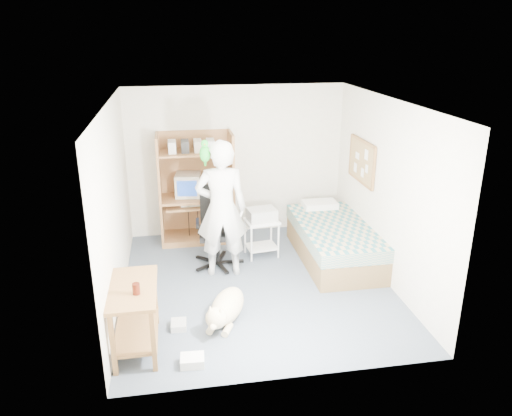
% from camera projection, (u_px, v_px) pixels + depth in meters
% --- Properties ---
extents(floor, '(4.00, 4.00, 0.00)m').
position_uv_depth(floor, '(257.00, 284.00, 6.93)').
color(floor, '#434C5B').
rests_on(floor, ground).
extents(wall_back, '(3.60, 0.02, 2.50)m').
position_uv_depth(wall_back, '(236.00, 161.00, 8.35)').
color(wall_back, white).
rests_on(wall_back, floor).
extents(wall_right, '(0.02, 4.00, 2.50)m').
position_uv_depth(wall_right, '(387.00, 192.00, 6.79)').
color(wall_right, white).
rests_on(wall_right, floor).
extents(wall_left, '(0.02, 4.00, 2.50)m').
position_uv_depth(wall_left, '(115.00, 207.00, 6.21)').
color(wall_left, white).
rests_on(wall_left, floor).
extents(ceiling, '(3.60, 4.00, 0.02)m').
position_uv_depth(ceiling, '(257.00, 102.00, 6.08)').
color(ceiling, white).
rests_on(ceiling, wall_back).
extents(computer_hutch, '(1.20, 0.63, 1.80)m').
position_uv_depth(computer_hutch, '(196.00, 192.00, 8.15)').
color(computer_hutch, brown).
rests_on(computer_hutch, floor).
extents(bed, '(1.02, 2.02, 0.66)m').
position_uv_depth(bed, '(334.00, 241.00, 7.61)').
color(bed, brown).
rests_on(bed, floor).
extents(side_desk, '(0.50, 1.00, 0.75)m').
position_uv_depth(side_desk, '(135.00, 308.00, 5.40)').
color(side_desk, brown).
rests_on(side_desk, floor).
extents(corkboard, '(0.04, 0.94, 0.66)m').
position_uv_depth(corkboard, '(362.00, 161.00, 7.55)').
color(corkboard, olive).
rests_on(corkboard, wall_right).
extents(office_chair, '(0.67, 0.67, 1.18)m').
position_uv_depth(office_chair, '(217.00, 238.00, 7.40)').
color(office_chair, black).
rests_on(office_chair, floor).
extents(person, '(0.74, 0.51, 1.96)m').
position_uv_depth(person, '(221.00, 209.00, 6.92)').
color(person, silver).
rests_on(person, floor).
extents(parrot, '(0.14, 0.25, 0.40)m').
position_uv_depth(parrot, '(205.00, 152.00, 6.63)').
color(parrot, '#148E19').
rests_on(parrot, person).
extents(dog, '(0.63, 1.03, 0.41)m').
position_uv_depth(dog, '(226.00, 307.00, 6.00)').
color(dog, '#C9AF86').
rests_on(dog, floor).
extents(printer_cart, '(0.54, 0.46, 0.59)m').
position_uv_depth(printer_cart, '(262.00, 232.00, 7.67)').
color(printer_cart, white).
rests_on(printer_cart, floor).
extents(printer, '(0.46, 0.38, 0.18)m').
position_uv_depth(printer, '(262.00, 215.00, 7.58)').
color(printer, '#A8A9A4').
rests_on(printer, printer_cart).
extents(crt_monitor, '(0.44, 0.46, 0.37)m').
position_uv_depth(crt_monitor, '(188.00, 185.00, 8.09)').
color(crt_monitor, beige).
rests_on(crt_monitor, computer_hutch).
extents(keyboard, '(0.45, 0.17, 0.03)m').
position_uv_depth(keyboard, '(195.00, 204.00, 8.05)').
color(keyboard, beige).
rests_on(keyboard, computer_hutch).
extents(pencil_cup, '(0.08, 0.08, 0.12)m').
position_uv_depth(pencil_cup, '(217.00, 193.00, 8.12)').
color(pencil_cup, gold).
rests_on(pencil_cup, computer_hutch).
extents(drink_glass, '(0.08, 0.08, 0.12)m').
position_uv_depth(drink_glass, '(136.00, 289.00, 5.16)').
color(drink_glass, '#3B1209').
rests_on(drink_glass, side_desk).
extents(floor_box_a, '(0.26, 0.21, 0.10)m').
position_uv_depth(floor_box_a, '(192.00, 361.00, 5.25)').
color(floor_box_a, white).
rests_on(floor_box_a, floor).
extents(floor_box_b, '(0.19, 0.23, 0.08)m').
position_uv_depth(floor_box_b, '(179.00, 325.00, 5.90)').
color(floor_box_b, '#B3B4AF').
rests_on(floor_box_b, floor).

